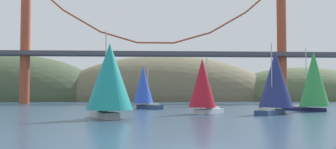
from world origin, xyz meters
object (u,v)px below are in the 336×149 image
sailboat_blue_spinnaker (144,86)px  sailboat_teal_sail (109,78)px  sailboat_green_sail (313,80)px  sailboat_navy_sail (275,81)px  sailboat_crimson_sail (203,85)px

sailboat_blue_spinnaker → sailboat_teal_sail: (-3.96, -30.35, 0.46)m
sailboat_blue_spinnaker → sailboat_green_sail: bearing=-22.7°
sailboat_teal_sail → sailboat_green_sail: sailboat_green_sail is taller
sailboat_navy_sail → sailboat_green_sail: bearing=40.9°
sailboat_navy_sail → sailboat_blue_spinnaker: bearing=134.5°
sailboat_blue_spinnaker → sailboat_green_sail: 31.62m
sailboat_green_sail → sailboat_crimson_sail: bearing=-159.8°
sailboat_navy_sail → sailboat_green_sail: sailboat_green_sail is taller
sailboat_green_sail → sailboat_navy_sail: bearing=-139.1°
sailboat_navy_sail → sailboat_teal_sail: sailboat_teal_sail is taller
sailboat_crimson_sail → sailboat_blue_spinnaker: bearing=114.6°
sailboat_blue_spinnaker → sailboat_crimson_sail: 21.58m
sailboat_blue_spinnaker → sailboat_teal_sail: bearing=-97.4°
sailboat_blue_spinnaker → sailboat_crimson_sail: size_ratio=1.06×
sailboat_navy_sail → sailboat_green_sail: size_ratio=0.96×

